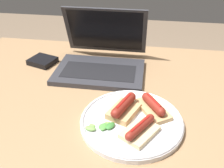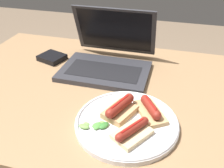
{
  "view_description": "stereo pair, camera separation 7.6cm",
  "coord_description": "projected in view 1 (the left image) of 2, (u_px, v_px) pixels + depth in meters",
  "views": [
    {
      "loc": [
        0.11,
        -0.69,
        1.2
      ],
      "look_at": [
        0.02,
        -0.06,
        0.79
      ],
      "focal_mm": 40.0,
      "sensor_mm": 36.0,
      "label": 1
    },
    {
      "loc": [
        0.19,
        -0.68,
        1.2
      ],
      "look_at": [
        0.02,
        -0.06,
        0.79
      ],
      "focal_mm": 40.0,
      "sensor_mm": 36.0,
      "label": 2
    }
  ],
  "objects": [
    {
      "name": "plate",
      "position": [
        132.0,
        121.0,
        0.69
      ],
      "size": [
        0.28,
        0.28,
        0.02
      ],
      "color": "silver",
      "rests_on": "desk"
    },
    {
      "name": "laptop",
      "position": [
        101.0,
        59.0,
        0.94
      ],
      "size": [
        0.32,
        0.29,
        0.21
      ],
      "color": "#2D2D33",
      "rests_on": "desk"
    },
    {
      "name": "salad_pile",
      "position": [
        102.0,
        127.0,
        0.66
      ],
      "size": [
        0.08,
        0.05,
        0.01
      ],
      "color": "#4C8E3D",
      "rests_on": "plate"
    },
    {
      "name": "sausage_toast_left",
      "position": [
        140.0,
        130.0,
        0.63
      ],
      "size": [
        0.11,
        0.12,
        0.04
      ],
      "rotation": [
        0.0,
        0.0,
        1.01
      ],
      "color": "#D6B784",
      "rests_on": "plate"
    },
    {
      "name": "external_drive",
      "position": [
        43.0,
        61.0,
        0.99
      ],
      "size": [
        0.12,
        0.11,
        0.02
      ],
      "rotation": [
        0.0,
        0.0,
        -0.31
      ],
      "color": "black",
      "rests_on": "desk"
    },
    {
      "name": "desk",
      "position": [
        110.0,
        107.0,
        0.88
      ],
      "size": [
        1.2,
        0.75,
        0.73
      ],
      "color": "#93704C",
      "rests_on": "ground_plane"
    },
    {
      "name": "sausage_toast_right",
      "position": [
        124.0,
        108.0,
        0.7
      ],
      "size": [
        0.1,
        0.11,
        0.05
      ],
      "rotation": [
        0.0,
        0.0,
        4.32
      ],
      "color": "tan",
      "rests_on": "plate"
    },
    {
      "name": "sausage_toast_middle",
      "position": [
        153.0,
        107.0,
        0.71
      ],
      "size": [
        0.11,
        0.13,
        0.04
      ],
      "rotation": [
        0.0,
        0.0,
        2.14
      ],
      "color": "tan",
      "rests_on": "plate"
    }
  ]
}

